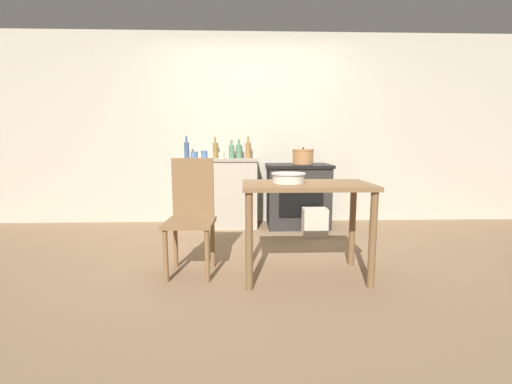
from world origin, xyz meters
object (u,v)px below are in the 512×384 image
object	(u,v)px
mixing_bowl_large	(288,177)
cup_center_right	(222,155)
stove	(298,195)
chair	(191,213)
bottle_mid_left	(232,151)
flour_sack	(315,222)
bottle_center_left	(239,151)
bottle_far_left	(248,150)
cup_mid_right	(194,155)
stock_pot	(303,157)
work_table	(306,200)
cup_right	(204,155)
bottle_center	(215,150)
bottle_left	(187,150)

from	to	relation	value
mixing_bowl_large	cup_center_right	distance (m)	1.85
stove	chair	xyz separation A→B (m)	(-1.16, -1.57, 0.10)
bottle_mid_left	cup_center_right	distance (m)	0.16
flour_sack	bottle_center_left	xyz separation A→B (m)	(-0.90, 0.66, 0.82)
bottle_far_left	bottle_center_left	bearing A→B (deg)	-179.65
chair	cup_mid_right	xyz separation A→B (m)	(-0.18, 1.51, 0.43)
cup_mid_right	cup_center_right	bearing A→B (deg)	14.93
stock_pot	cup_mid_right	distance (m)	1.40
chair	bottle_far_left	world-z (taller)	bottle_far_left
bottle_mid_left	mixing_bowl_large	bearing A→B (deg)	-73.84
cup_mid_right	mixing_bowl_large	bearing A→B (deg)	-58.86
bottle_far_left	chair	bearing A→B (deg)	-106.32
mixing_bowl_large	cup_center_right	size ratio (longest dim) A/B	3.15
flour_sack	cup_center_right	xyz separation A→B (m)	(-1.13, 0.53, 0.77)
stove	flour_sack	world-z (taller)	stove
work_table	bottle_center_left	xyz separation A→B (m)	(-0.57, 1.87, 0.35)
stock_pot	bottle_center_left	distance (m)	0.85
cup_center_right	cup_right	size ratio (longest dim) A/B	0.84
flour_sack	cup_right	xyz separation A→B (m)	(-1.35, 0.51, 0.78)
bottle_mid_left	cup_right	world-z (taller)	bottle_mid_left
cup_mid_right	work_table	bearing A→B (deg)	-55.63
chair	cup_center_right	world-z (taller)	cup_center_right
cup_center_right	cup_mid_right	distance (m)	0.35
chair	mixing_bowl_large	world-z (taller)	chair
mixing_bowl_large	bottle_center_left	xyz separation A→B (m)	(-0.43, 1.85, 0.16)
mixing_bowl_large	cup_right	world-z (taller)	cup_right
bottle_far_left	cup_mid_right	xyz separation A→B (m)	(-0.69, -0.22, -0.06)
work_table	chair	size ratio (longest dim) A/B	1.06
chair	flour_sack	size ratio (longest dim) A/B	2.90
bottle_center	bottle_left	bearing A→B (deg)	-161.61
cup_center_right	bottle_left	bearing A→B (deg)	173.94
stock_pot	bottle_left	world-z (taller)	bottle_left
stove	stock_pot	bearing A→B (deg)	20.27
bottle_far_left	bottle_center	size ratio (longest dim) A/B	1.02
stock_pot	cup_right	xyz separation A→B (m)	(-1.28, -0.02, 0.03)
bottle_mid_left	chair	bearing A→B (deg)	-99.74
bottle_center	cup_center_right	world-z (taller)	bottle_center
bottle_left	cup_right	xyz separation A→B (m)	(0.24, -0.07, -0.06)
work_table	bottle_left	size ratio (longest dim) A/B	3.52
cup_mid_right	bottle_mid_left	bearing A→B (deg)	19.41
work_table	flour_sack	distance (m)	1.35
work_table	stock_pot	xyz separation A→B (m)	(0.27, 1.75, 0.28)
chair	bottle_center_left	world-z (taller)	bottle_center_left
stove	cup_right	bearing A→B (deg)	179.82
mixing_bowl_large	bottle_mid_left	xyz separation A→B (m)	(-0.52, 1.80, 0.16)
bottle_far_left	flour_sack	bearing A→B (deg)	-39.99
stove	bottle_center	size ratio (longest dim) A/B	2.96
work_table	mixing_bowl_large	size ratio (longest dim) A/B	3.71
chair	bottle_center	world-z (taller)	bottle_center
stock_pot	bottle_center_left	world-z (taller)	bottle_center_left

